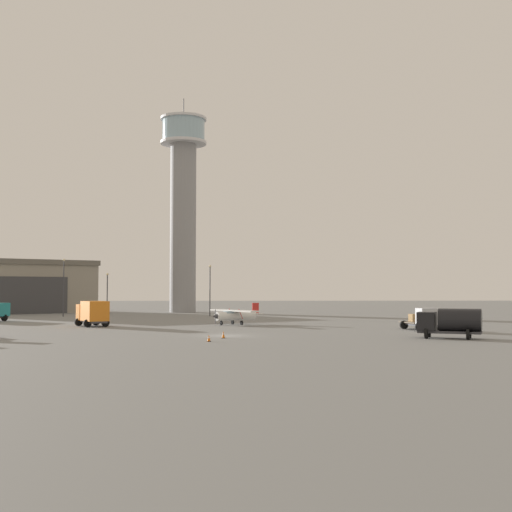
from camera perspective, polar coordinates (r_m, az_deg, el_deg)
The scene contains 12 objects.
ground_plane at distance 69.17m, azimuth -2.61°, elevation -6.76°, with size 400.00×400.00×0.00m, color slate.
control_tower at distance 139.12m, azimuth -6.19°, elevation 4.91°, with size 9.42×9.42×44.07m.
hangar at distance 143.78m, azimuth -19.83°, elevation -2.45°, with size 34.65×31.65×10.47m.
airplane_white at distance 90.11m, azimuth -1.67°, elevation -4.99°, with size 7.40×8.80×2.87m.
truck_flatbed_silver at distance 79.98m, azimuth 14.04°, elevation -5.24°, with size 3.92×6.66×2.59m.
truck_fuel_tanker_black at distance 67.66m, azimuth 16.17°, elevation -5.37°, with size 6.30×4.46×2.89m.
truck_box_orange at distance 88.17m, azimuth -13.67°, elevation -4.67°, with size 5.01×6.09×3.23m.
light_post_west at distance 118.59m, azimuth -3.92°, elevation -2.52°, with size 0.44×0.44×9.00m.
light_post_east at distance 121.92m, azimuth -12.50°, elevation -2.82°, with size 0.44×0.44×7.60m.
light_post_north at distance 119.74m, azimuth -15.99°, elevation -2.18°, with size 0.44×0.44×9.96m.
traffic_cone_near_left at distance 65.60m, azimuth -2.79°, elevation -6.67°, with size 0.36×0.36×0.71m.
traffic_cone_near_right at distance 61.45m, azimuth -4.02°, elevation -6.97°, with size 0.36×0.36×0.63m.
Camera 1 is at (0.75, -69.00, 4.78)m, focal length 47.18 mm.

